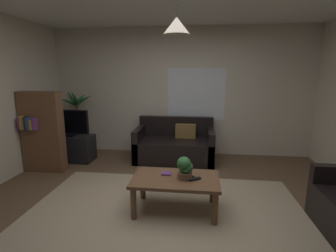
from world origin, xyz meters
The scene contains 15 objects.
floor centered at (0.00, 0.00, -0.01)m, with size 5.31×4.93×0.02m, color brown.
rug centered at (0.00, -0.20, 0.00)m, with size 3.45×2.71×0.01m, color tan.
wall_back centered at (0.00, 2.50, 1.30)m, with size 5.43×0.06×2.61m, color beige.
window_pane centered at (0.33, 2.47, 1.27)m, with size 1.18×0.01×1.06m, color white.
couch_under_window centered at (-0.07, 1.99, 0.28)m, with size 1.52×0.82×0.82m.
coffee_table centered at (0.12, 0.12, 0.37)m, with size 1.07×0.63×0.44m.
book_on_table_0 centered at (-0.01, 0.21, 0.45)m, with size 0.12×0.11×0.02m, color #72387F.
remote_on_table_0 centered at (0.28, 0.10, 0.45)m, with size 0.05×0.16×0.02m, color black.
remote_on_table_1 centered at (0.35, 0.08, 0.45)m, with size 0.05×0.16×0.02m, color black.
potted_plant_on_table centered at (0.23, 0.11, 0.58)m, with size 0.20×0.19×0.28m.
tv_stand centered at (-2.11, 1.72, 0.25)m, with size 0.90×0.44×0.50m, color black.
tv centered at (-2.11, 1.70, 0.76)m, with size 0.82×0.16×0.51m.
potted_palm_corner centered at (-2.19, 2.26, 0.58)m, with size 0.77×0.72×1.40m.
bookshelf_corner centered at (-2.29, 1.17, 0.71)m, with size 0.70×0.31×1.40m.
pendant_lamp centered at (0.12, 0.12, 2.21)m, with size 0.30×0.30×0.49m.
Camera 1 is at (0.37, -2.77, 1.71)m, focal length 26.91 mm.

